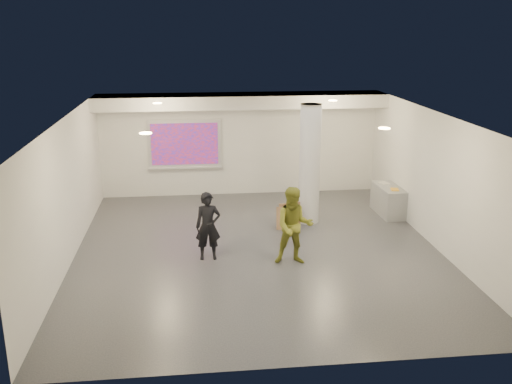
{
  "coord_description": "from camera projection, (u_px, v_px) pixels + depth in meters",
  "views": [
    {
      "loc": [
        -1.37,
        -11.7,
        4.86
      ],
      "look_at": [
        0.0,
        0.4,
        1.25
      ],
      "focal_mm": 40.0,
      "sensor_mm": 36.0,
      "label": 1
    }
  ],
  "objects": [
    {
      "name": "wall_back",
      "position": [
        240.0,
        144.0,
        16.54
      ],
      "size": [
        8.0,
        0.01,
        3.0
      ],
      "primitive_type": "cube",
      "color": "silver",
      "rests_on": "floor"
    },
    {
      "name": "postit_pad",
      "position": [
        395.0,
        189.0,
        14.62
      ],
      "size": [
        0.24,
        0.29,
        0.03
      ],
      "primitive_type": "cube",
      "rotation": [
        0.0,
        0.0,
        -0.2
      ],
      "color": "yellow",
      "rests_on": "credenza"
    },
    {
      "name": "wall_left",
      "position": [
        67.0,
        192.0,
        11.82
      ],
      "size": [
        0.01,
        9.0,
        3.0
      ],
      "primitive_type": "cube",
      "color": "silver",
      "rests_on": "floor"
    },
    {
      "name": "downlight_ne",
      "position": [
        333.0,
        101.0,
        14.45
      ],
      "size": [
        0.22,
        0.22,
        0.02
      ],
      "primitive_type": "cylinder",
      "color": "#EEC77C",
      "rests_on": "ceiling"
    },
    {
      "name": "soffit_band",
      "position": [
        241.0,
        101.0,
        15.64
      ],
      "size": [
        8.0,
        1.1,
        0.36
      ],
      "primitive_type": "cube",
      "color": "silver",
      "rests_on": "ceiling"
    },
    {
      "name": "wall_right",
      "position": [
        436.0,
        181.0,
        12.68
      ],
      "size": [
        0.01,
        9.0,
        3.0
      ],
      "primitive_type": "cube",
      "color": "silver",
      "rests_on": "floor"
    },
    {
      "name": "cardboard_back",
      "position": [
        290.0,
        215.0,
        14.15
      ],
      "size": [
        0.56,
        0.19,
        0.6
      ],
      "primitive_type": "cube",
      "rotation": [
        -0.08,
        0.0,
        0.17
      ],
      "color": "#8E6845",
      "rests_on": "floor"
    },
    {
      "name": "downlight_se",
      "position": [
        384.0,
        128.0,
        10.64
      ],
      "size": [
        0.22,
        0.22,
        0.02
      ],
      "primitive_type": "cylinder",
      "color": "#EEC77C",
      "rests_on": "ceiling"
    },
    {
      "name": "credenza",
      "position": [
        388.0,
        200.0,
        15.03
      ],
      "size": [
        0.59,
        1.31,
        0.75
      ],
      "primitive_type": "cube",
      "rotation": [
        0.0,
        0.0,
        0.04
      ],
      "color": "gray",
      "rests_on": "floor"
    },
    {
      "name": "ceiling",
      "position": [
        258.0,
        117.0,
        11.82
      ],
      "size": [
        8.0,
        9.0,
        0.01
      ],
      "primitive_type": "cube",
      "color": "silver",
      "rests_on": "floor"
    },
    {
      "name": "column",
      "position": [
        310.0,
        164.0,
        14.13
      ],
      "size": [
        0.52,
        0.52,
        3.0
      ],
      "primitive_type": "cylinder",
      "color": "silver",
      "rests_on": "floor"
    },
    {
      "name": "wall_front",
      "position": [
        295.0,
        274.0,
        7.96
      ],
      "size": [
        8.0,
        0.01,
        3.0
      ],
      "primitive_type": "cube",
      "color": "silver",
      "rests_on": "floor"
    },
    {
      "name": "woman",
      "position": [
        208.0,
        226.0,
        12.06
      ],
      "size": [
        0.54,
        0.36,
        1.47
      ],
      "primitive_type": "imported",
      "rotation": [
        0.0,
        0.0,
        0.02
      ],
      "color": "black",
      "rests_on": "floor"
    },
    {
      "name": "man",
      "position": [
        294.0,
        226.0,
        11.81
      ],
      "size": [
        0.86,
        0.7,
        1.65
      ],
      "primitive_type": "imported",
      "rotation": [
        0.0,
        0.0,
        -0.09
      ],
      "color": "olive",
      "rests_on": "floor"
    },
    {
      "name": "downlight_sw",
      "position": [
        146.0,
        133.0,
        10.16
      ],
      "size": [
        0.22,
        0.22,
        0.02
      ],
      "primitive_type": "cylinder",
      "color": "#EEC77C",
      "rests_on": "ceiling"
    },
    {
      "name": "papers_stack",
      "position": [
        384.0,
        183.0,
        15.22
      ],
      "size": [
        0.28,
        0.32,
        0.02
      ],
      "primitive_type": "cube",
      "rotation": [
        0.0,
        0.0,
        0.26
      ],
      "color": "silver",
      "rests_on": "credenza"
    },
    {
      "name": "floor",
      "position": [
        258.0,
        251.0,
        12.68
      ],
      "size": [
        8.0,
        9.0,
        0.01
      ],
      "primitive_type": "cube",
      "color": "#34353B",
      "rests_on": "ground"
    },
    {
      "name": "downlight_nw",
      "position": [
        157.0,
        103.0,
        13.97
      ],
      "size": [
        0.22,
        0.22,
        0.02
      ],
      "primitive_type": "cylinder",
      "color": "#EEC77C",
      "rests_on": "ceiling"
    },
    {
      "name": "cardboard_front",
      "position": [
        287.0,
        218.0,
        13.95
      ],
      "size": [
        0.52,
        0.21,
        0.56
      ],
      "primitive_type": "cube",
      "rotation": [
        -0.22,
        0.0,
        -0.07
      ],
      "color": "#8E6845",
      "rests_on": "floor"
    },
    {
      "name": "projection_screen",
      "position": [
        185.0,
        145.0,
        16.31
      ],
      "size": [
        2.1,
        0.13,
        1.42
      ],
      "color": "silver",
      "rests_on": "wall_back"
    }
  ]
}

